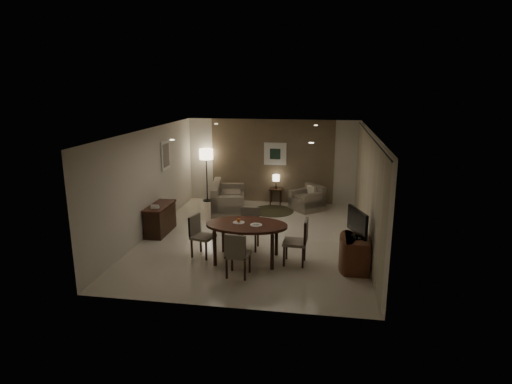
% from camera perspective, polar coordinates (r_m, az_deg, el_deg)
% --- Properties ---
extents(room_shell, '(5.50, 7.00, 2.70)m').
position_cam_1_polar(room_shell, '(10.87, 0.17, 1.28)').
color(room_shell, beige).
rests_on(room_shell, ground).
extents(taupe_accent, '(3.96, 0.03, 2.70)m').
position_cam_1_polar(taupe_accent, '(13.86, 2.16, 4.11)').
color(taupe_accent, brown).
rests_on(taupe_accent, wall_back).
extents(curtain_wall, '(0.08, 6.70, 2.58)m').
position_cam_1_polar(curtain_wall, '(10.41, 14.54, 0.06)').
color(curtain_wall, beige).
rests_on(curtain_wall, wall_right).
extents(curtain_rod, '(0.03, 6.80, 0.03)m').
position_cam_1_polar(curtain_rod, '(10.18, 15.00, 7.28)').
color(curtain_rod, black).
rests_on(curtain_rod, wall_right).
extents(art_back_frame, '(0.72, 0.03, 0.72)m').
position_cam_1_polar(art_back_frame, '(13.79, 2.57, 5.10)').
color(art_back_frame, silver).
rests_on(art_back_frame, wall_back).
extents(art_back_canvas, '(0.34, 0.01, 0.34)m').
position_cam_1_polar(art_back_canvas, '(13.77, 2.57, 5.09)').
color(art_back_canvas, black).
rests_on(art_back_canvas, wall_back).
extents(art_left_frame, '(0.03, 0.60, 0.80)m').
position_cam_1_polar(art_left_frame, '(12.24, -11.96, 4.82)').
color(art_left_frame, silver).
rests_on(art_left_frame, wall_left).
extents(art_left_canvas, '(0.01, 0.46, 0.64)m').
position_cam_1_polar(art_left_canvas, '(12.23, -11.89, 4.82)').
color(art_left_canvas, gray).
rests_on(art_left_canvas, wall_left).
extents(downlight_nl, '(0.10, 0.10, 0.01)m').
position_cam_1_polar(downlight_nl, '(8.88, -11.12, 6.83)').
color(downlight_nl, white).
rests_on(downlight_nl, ceiling).
extents(downlight_nr, '(0.10, 0.10, 0.01)m').
position_cam_1_polar(downlight_nr, '(8.34, 7.38, 6.52)').
color(downlight_nr, white).
rests_on(downlight_nr, ceiling).
extents(downlight_fl, '(0.10, 0.10, 0.01)m').
position_cam_1_polar(downlight_fl, '(12.30, -5.33, 9.04)').
color(downlight_fl, white).
rests_on(downlight_fl, ceiling).
extents(downlight_fr, '(0.10, 0.10, 0.01)m').
position_cam_1_polar(downlight_fr, '(11.92, 7.99, 8.80)').
color(downlight_fr, white).
rests_on(downlight_fr, ceiling).
extents(console_desk, '(0.48, 1.20, 0.75)m').
position_cam_1_polar(console_desk, '(11.40, -12.64, -3.53)').
color(console_desk, '#432015').
rests_on(console_desk, floor).
extents(telephone, '(0.20, 0.14, 0.09)m').
position_cam_1_polar(telephone, '(11.02, -13.32, -1.89)').
color(telephone, white).
rests_on(telephone, console_desk).
extents(tv_cabinet, '(0.48, 0.90, 0.70)m').
position_cam_1_polar(tv_cabinet, '(9.26, 13.24, -7.96)').
color(tv_cabinet, '#5B311B').
rests_on(tv_cabinet, floor).
extents(flat_tv, '(0.36, 0.85, 0.60)m').
position_cam_1_polar(flat_tv, '(9.03, 13.35, -4.02)').
color(flat_tv, black).
rests_on(flat_tv, tv_cabinet).
extents(dining_table, '(1.79, 1.12, 0.84)m').
position_cam_1_polar(dining_table, '(9.42, -1.27, -6.71)').
color(dining_table, '#432015').
rests_on(dining_table, floor).
extents(chair_near, '(0.49, 0.49, 0.94)m').
position_cam_1_polar(chair_near, '(8.68, -2.39, -8.24)').
color(chair_near, gray).
rests_on(chair_near, floor).
extents(chair_far, '(0.47, 0.47, 0.96)m').
position_cam_1_polar(chair_far, '(10.03, -0.98, -5.02)').
color(chair_far, gray).
rests_on(chair_far, floor).
extents(chair_left, '(0.56, 0.56, 0.94)m').
position_cam_1_polar(chair_left, '(9.70, -7.07, -5.89)').
color(chair_left, gray).
rests_on(chair_left, floor).
extents(chair_right, '(0.51, 0.51, 1.00)m').
position_cam_1_polar(chair_right, '(9.27, 5.19, -6.61)').
color(chair_right, gray).
rests_on(chair_right, floor).
extents(plate_a, '(0.26, 0.26, 0.02)m').
position_cam_1_polar(plate_a, '(9.36, -2.32, -4.09)').
color(plate_a, white).
rests_on(plate_a, dining_table).
extents(plate_b, '(0.26, 0.26, 0.02)m').
position_cam_1_polar(plate_b, '(9.20, 0.01, -4.42)').
color(plate_b, white).
rests_on(plate_b, dining_table).
extents(fruit_apple, '(0.09, 0.09, 0.09)m').
position_cam_1_polar(fruit_apple, '(9.34, -2.32, -3.79)').
color(fruit_apple, '#BF5815').
rests_on(fruit_apple, plate_a).
extents(napkin, '(0.12, 0.08, 0.03)m').
position_cam_1_polar(napkin, '(9.19, 0.01, -4.28)').
color(napkin, white).
rests_on(napkin, plate_b).
extents(round_rug, '(1.29, 1.29, 0.01)m').
position_cam_1_polar(round_rug, '(13.11, 2.23, -2.53)').
color(round_rug, '#393520').
rests_on(round_rug, floor).
extents(sofa, '(2.00, 1.25, 0.88)m').
position_cam_1_polar(sofa, '(12.99, -3.69, -0.74)').
color(sofa, gray).
rests_on(sofa, floor).
extents(armchair, '(1.16, 1.16, 0.75)m').
position_cam_1_polar(armchair, '(13.24, 6.81, -0.79)').
color(armchair, gray).
rests_on(armchair, floor).
extents(side_table, '(0.40, 0.40, 0.51)m').
position_cam_1_polar(side_table, '(13.85, 2.66, -0.54)').
color(side_table, black).
rests_on(side_table, floor).
extents(table_lamp, '(0.22, 0.22, 0.50)m').
position_cam_1_polar(table_lamp, '(13.73, 2.69, 1.49)').
color(table_lamp, '#FFEAC1').
rests_on(table_lamp, side_table).
extents(floor_lamp, '(0.44, 0.44, 1.74)m').
position_cam_1_polar(floor_lamp, '(14.12, -6.58, 2.23)').
color(floor_lamp, '#FFE5B7').
rests_on(floor_lamp, floor).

